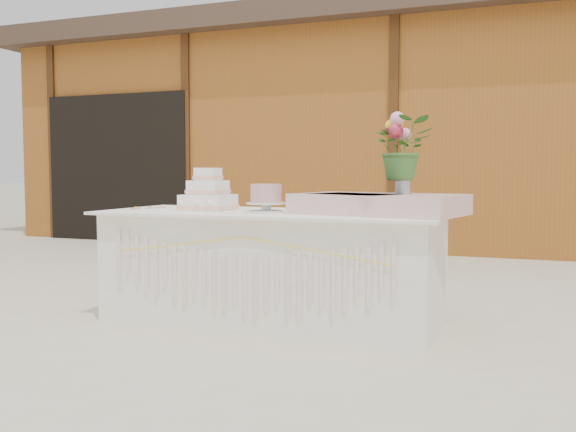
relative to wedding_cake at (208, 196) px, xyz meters
The scene contains 9 objects.
ground 1.01m from the wedding_cake, ahead, with size 80.00×80.00×0.00m, color beige.
barn 6.05m from the wedding_cake, 85.24° to the left, with size 12.60×4.60×3.30m.
cake_table 0.70m from the wedding_cake, ahead, with size 2.40×1.00×0.77m.
wedding_cake is the anchor object (origin of this frame).
pink_cake_stand 0.51m from the wedding_cake, 12.33° to the right, with size 0.27×0.27×0.19m.
satin_runner 1.26m from the wedding_cake, ahead, with size 1.05×0.61×0.13m, color beige.
flower_vase 1.41m from the wedding_cake, ahead, with size 0.10×0.10×0.14m, color #B6B6BB.
bouquet 1.45m from the wedding_cake, ahead, with size 0.37×0.32×0.41m, color #386729.
loose_flowers 0.51m from the wedding_cake, behind, with size 0.15×0.37×0.02m, color pink, non-canonical shape.
Camera 1 is at (1.71, -4.10, 1.05)m, focal length 40.00 mm.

